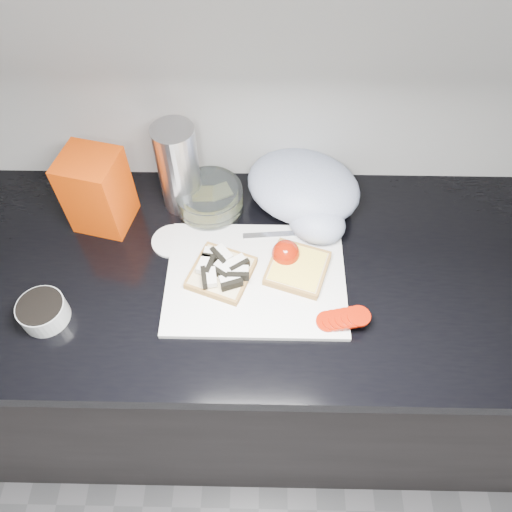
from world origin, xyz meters
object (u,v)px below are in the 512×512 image
Objects in this scene: cutting_board at (256,278)px; steel_canister at (179,168)px; bread_bag at (97,191)px; glass_bowl at (210,200)px.

steel_canister reaches higher than cutting_board.
glass_bowl is at bearing 21.35° from bread_bag.
bread_bag is at bearing -171.69° from glass_bowl.
glass_bowl is 0.26m from bread_bag.
steel_canister is (-0.07, 0.02, 0.08)m from glass_bowl.
cutting_board is 2.02× the size of bread_bag.
cutting_board is at bearing -12.00° from bread_bag.
bread_bag is at bearing -162.21° from steel_canister.
glass_bowl is (-0.12, 0.21, 0.03)m from cutting_board.
steel_canister is at bearing 161.99° from glass_bowl.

